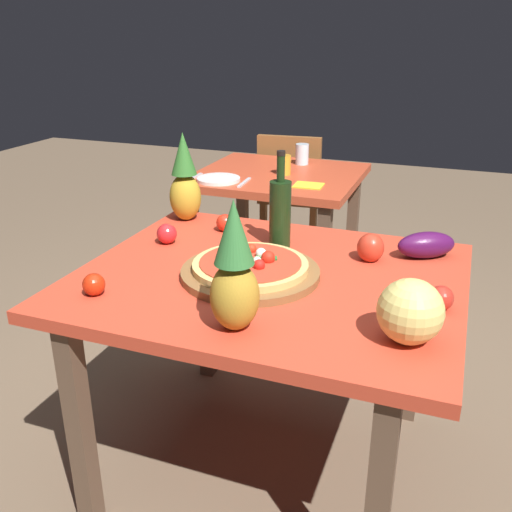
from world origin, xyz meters
TOP-DOWN VIEW (x-y plane):
  - ground_plane at (0.00, 0.00)m, footprint 10.00×10.00m
  - display_table at (0.00, 0.00)m, footprint 1.19×0.99m
  - background_table at (-0.40, 1.27)m, footprint 0.85×0.80m
  - dining_chair at (-0.51, 1.89)m, footprint 0.43×0.43m
  - pizza_board at (-0.05, -0.04)m, footprint 0.44×0.44m
  - pizza at (-0.05, -0.04)m, footprint 0.36×0.36m
  - wine_bottle at (-0.05, 0.24)m, footprint 0.08×0.08m
  - pineapple_left at (-0.50, 0.39)m, footprint 0.13×0.13m
  - pineapple_right at (0.03, -0.36)m, footprint 0.13×0.13m
  - melon at (0.46, -0.27)m, footprint 0.16×0.16m
  - bell_pepper at (0.28, 0.22)m, footprint 0.09×0.09m
  - eggplant at (0.45, 0.32)m, footprint 0.22×0.18m
  - tomato_near_board at (-0.44, 0.13)m, footprint 0.07×0.07m
  - tomato_at_corner at (-0.29, 0.32)m, footprint 0.07×0.07m
  - tomato_beside_pepper at (0.52, -0.06)m, footprint 0.07×0.07m
  - tomato_by_bottle at (-0.43, -0.32)m, footprint 0.07×0.07m
  - drinking_glass_juice at (-0.36, 1.25)m, footprint 0.07×0.07m
  - drinking_glass_water at (-0.34, 1.51)m, footprint 0.07×0.07m
  - dinner_plate at (-0.63, 1.00)m, footprint 0.22×0.22m
  - fork_utensil at (-0.77, 1.00)m, footprint 0.02×0.18m
  - knife_utensil at (-0.49, 1.00)m, footprint 0.03×0.18m
  - napkin_folded at (-0.17, 1.07)m, footprint 0.15×0.13m

SIDE VIEW (x-z plane):
  - ground_plane at x=0.00m, z-range 0.00..0.00m
  - dining_chair at x=-0.51m, z-range 0.06..0.91m
  - background_table at x=-0.40m, z-range 0.25..1.00m
  - display_table at x=0.00m, z-range 0.29..1.04m
  - napkin_folded at x=-0.17m, z-range 0.75..0.76m
  - fork_utensil at x=-0.77m, z-range 0.75..0.76m
  - knife_utensil at x=-0.49m, z-range 0.75..0.76m
  - dinner_plate at x=-0.63m, z-range 0.75..0.77m
  - pizza_board at x=-0.05m, z-range 0.75..0.78m
  - tomato_by_bottle at x=-0.43m, z-range 0.75..0.82m
  - tomato_at_corner at x=-0.29m, z-range 0.75..0.82m
  - tomato_beside_pepper at x=0.52m, z-range 0.75..0.82m
  - tomato_near_board at x=-0.44m, z-range 0.75..0.82m
  - pizza at x=-0.05m, z-range 0.76..0.82m
  - bell_pepper at x=0.28m, z-range 0.75..0.84m
  - eggplant at x=0.45m, z-range 0.75..0.84m
  - drinking_glass_juice at x=-0.36m, z-range 0.75..0.85m
  - drinking_glass_water at x=-0.34m, z-range 0.75..0.86m
  - melon at x=0.46m, z-range 0.75..0.92m
  - wine_bottle at x=-0.05m, z-range 0.71..1.05m
  - pineapple_right at x=0.03m, z-range 0.73..1.08m
  - pineapple_left at x=-0.50m, z-range 0.73..1.08m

